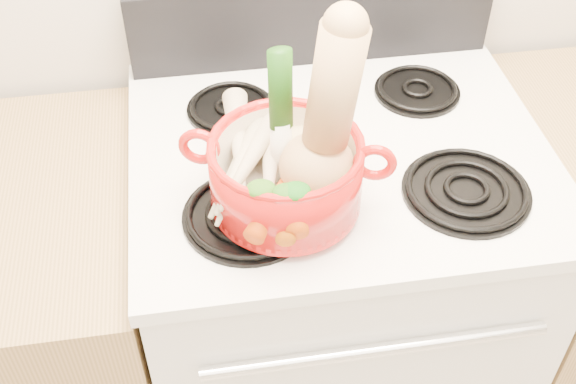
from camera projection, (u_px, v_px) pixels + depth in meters
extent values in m
cube|color=silver|center=(329.00, 307.00, 1.69)|extent=(0.76, 0.65, 0.92)
cube|color=white|center=(339.00, 152.00, 1.36)|extent=(0.78, 0.67, 0.03)
cube|color=black|center=(312.00, 21.00, 1.50)|extent=(0.76, 0.05, 0.18)
cylinder|color=silver|center=(376.00, 350.00, 1.22)|extent=(0.60, 0.02, 0.02)
cylinder|color=black|center=(249.00, 214.00, 1.20)|extent=(0.22, 0.22, 0.02)
cylinder|color=black|center=(467.00, 190.00, 1.25)|extent=(0.22, 0.22, 0.02)
cylinder|color=black|center=(231.00, 107.00, 1.42)|extent=(0.17, 0.17, 0.02)
cylinder|color=black|center=(417.00, 89.00, 1.46)|extent=(0.17, 0.17, 0.02)
cylinder|color=#B8130F|center=(286.00, 174.00, 1.17)|extent=(0.31, 0.31, 0.12)
torus|color=#B8130F|center=(199.00, 147.00, 1.16)|extent=(0.07, 0.04, 0.07)
torus|color=#B8130F|center=(375.00, 162.00, 1.13)|extent=(0.07, 0.04, 0.07)
cylinder|color=white|center=(281.00, 116.00, 1.14)|extent=(0.05, 0.06, 0.25)
ellipsoid|color=tan|center=(299.00, 141.00, 1.25)|extent=(0.11, 0.09, 0.05)
cone|color=beige|center=(237.00, 176.00, 1.19)|extent=(0.12, 0.20, 0.06)
cone|color=beige|center=(238.00, 166.00, 1.20)|extent=(0.15, 0.21, 0.06)
cone|color=beige|center=(271.00, 162.00, 1.19)|extent=(0.09, 0.22, 0.06)
cone|color=beige|center=(239.00, 166.00, 1.18)|extent=(0.13, 0.20, 0.06)
cone|color=beige|center=(239.00, 142.00, 1.21)|extent=(0.06, 0.23, 0.06)
cone|color=beige|center=(250.00, 158.00, 1.18)|extent=(0.16, 0.22, 0.06)
cone|color=#BA5109|center=(285.00, 203.00, 1.15)|extent=(0.05, 0.16, 0.05)
cone|color=#CE3D0A|center=(274.00, 202.00, 1.14)|extent=(0.11, 0.16, 0.05)
cone|color=#D6550A|center=(297.00, 188.00, 1.15)|extent=(0.07, 0.20, 0.05)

